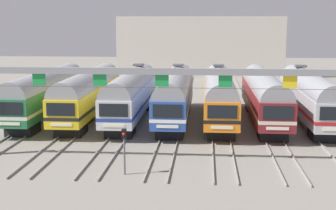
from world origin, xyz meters
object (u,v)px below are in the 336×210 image
(commuter_train_maroon, at_px, (264,95))
(commuter_train_stainless, at_px, (310,95))
(commuter_train_green, at_px, (46,92))
(yard_signal_mast, at_px, (124,142))
(commuter_train_blue, at_px, (175,94))
(commuter_train_yellow, at_px, (88,92))
(commuter_train_silver, at_px, (131,93))
(commuter_train_orange, at_px, (219,94))
(catenary_gantry, at_px, (162,83))

(commuter_train_maroon, xyz_separation_m, commuter_train_stainless, (4.21, 0.00, 0.00))
(commuter_train_green, bearing_deg, yard_signal_mast, -57.32)
(commuter_train_blue, distance_m, commuter_train_maroon, 8.43)
(commuter_train_yellow, distance_m, commuter_train_stainless, 21.07)
(commuter_train_silver, height_order, commuter_train_orange, same)
(commuter_train_maroon, bearing_deg, commuter_train_stainless, 0.06)
(commuter_train_silver, xyz_separation_m, commuter_train_blue, (4.21, 0.00, 0.00))
(commuter_train_maroon, relative_size, commuter_train_stainless, 1.00)
(commuter_train_maroon, bearing_deg, commuter_train_silver, 179.98)
(commuter_train_stainless, bearing_deg, commuter_train_green, -179.99)
(commuter_train_stainless, distance_m, yard_signal_mast, 22.08)
(commuter_train_green, height_order, commuter_train_stainless, commuter_train_stainless)
(catenary_gantry, bearing_deg, commuter_train_orange, 72.66)
(commuter_train_yellow, distance_m, commuter_train_blue, 8.43)
(commuter_train_maroon, height_order, catenary_gantry, catenary_gantry)
(commuter_train_green, height_order, commuter_train_silver, commuter_train_silver)
(commuter_train_blue, xyz_separation_m, commuter_train_maroon, (8.43, -0.00, -0.00))
(catenary_gantry, bearing_deg, commuter_train_blue, 90.00)
(commuter_train_green, xyz_separation_m, commuter_train_stainless, (25.29, 0.00, 0.00))
(commuter_train_orange, xyz_separation_m, commuter_train_stainless, (8.43, 0.00, 0.00))
(commuter_train_green, bearing_deg, commuter_train_silver, 0.03)
(commuter_train_silver, relative_size, catenary_gantry, 0.59)
(commuter_train_maroon, distance_m, yard_signal_mast, 19.52)
(commuter_train_yellow, bearing_deg, commuter_train_blue, 0.03)
(commuter_train_orange, xyz_separation_m, catenary_gantry, (-4.21, -13.50, 2.76))
(commuter_train_blue, distance_m, yard_signal_mast, 16.57)
(commuter_train_green, bearing_deg, catenary_gantry, -46.87)
(commuter_train_maroon, bearing_deg, commuter_train_yellow, 180.00)
(commuter_train_yellow, xyz_separation_m, commuter_train_blue, (8.43, 0.00, 0.00))
(catenary_gantry, bearing_deg, commuter_train_stainless, 46.88)
(commuter_train_silver, height_order, commuter_train_maroon, commuter_train_silver)
(commuter_train_blue, distance_m, catenary_gantry, 13.78)
(commuter_train_yellow, height_order, yard_signal_mast, commuter_train_yellow)
(catenary_gantry, height_order, yard_signal_mast, catenary_gantry)
(commuter_train_silver, bearing_deg, yard_signal_mast, -82.69)
(catenary_gantry, bearing_deg, commuter_train_green, 133.13)
(commuter_train_silver, distance_m, commuter_train_blue, 4.21)
(commuter_train_stainless, distance_m, catenary_gantry, 18.70)
(commuter_train_blue, relative_size, commuter_train_maroon, 1.00)
(yard_signal_mast, bearing_deg, commuter_train_blue, 82.69)
(commuter_train_orange, xyz_separation_m, yard_signal_mast, (-6.32, -16.42, -0.59))
(commuter_train_silver, relative_size, yard_signal_mast, 6.02)
(commuter_train_green, relative_size, commuter_train_yellow, 1.00)
(commuter_train_yellow, relative_size, yard_signal_mast, 6.02)
(commuter_train_silver, bearing_deg, commuter_train_maroon, -0.02)
(commuter_train_yellow, bearing_deg, commuter_train_green, 180.00)
(commuter_train_yellow, height_order, catenary_gantry, catenary_gantry)
(commuter_train_orange, height_order, catenary_gantry, catenary_gantry)
(yard_signal_mast, bearing_deg, commuter_train_green, 122.68)
(commuter_train_green, height_order, commuter_train_yellow, same)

